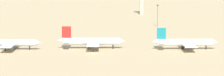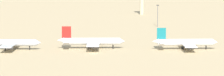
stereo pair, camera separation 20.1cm
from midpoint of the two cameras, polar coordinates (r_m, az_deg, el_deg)
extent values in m
plane|color=tan|center=(295.94, -1.57, -1.42)|extent=(4000.00, 4000.00, 0.00)
cylinder|color=silver|center=(311.39, -9.26, -0.42)|extent=(26.76, 3.58, 3.34)
cone|color=silver|center=(308.89, -6.62, -0.43)|extent=(2.53, 3.20, 3.17)
cube|color=silver|center=(311.30, -9.11, -0.51)|extent=(5.92, 26.79, 0.47)
cylinder|color=slate|center=(317.39, -8.74, -0.56)|extent=(3.02, 1.86, 1.84)
cylinder|color=slate|center=(305.22, -9.18, -0.89)|extent=(3.02, 1.86, 1.84)
cylinder|color=black|center=(309.94, -7.41, -0.90)|extent=(0.58, 0.58, 1.84)
cylinder|color=black|center=(313.95, -9.41, -0.83)|extent=(0.58, 0.58, 1.84)
cylinder|color=black|center=(310.06, -9.55, -0.94)|extent=(0.58, 0.58, 1.84)
cylinder|color=silver|center=(310.99, -1.85, -0.30)|extent=(28.08, 4.67, 3.49)
cone|color=silver|center=(311.11, 0.95, -0.30)|extent=(2.76, 3.43, 3.32)
cone|color=silver|center=(311.53, -4.64, -0.21)|extent=(3.62, 3.12, 2.97)
cube|color=red|center=(310.83, -4.11, 0.53)|extent=(4.56, 0.63, 5.68)
cube|color=silver|center=(314.84, -4.06, -0.16)|extent=(3.04, 6.05, 0.31)
cube|color=silver|center=(307.92, -4.13, -0.33)|extent=(3.04, 6.05, 0.31)
cube|color=silver|center=(311.05, -1.69, -0.40)|extent=(7.12, 28.18, 0.49)
cylinder|color=slate|center=(317.69, -1.51, -0.45)|extent=(3.22, 2.05, 1.92)
cylinder|color=slate|center=(304.72, -1.54, -0.79)|extent=(3.22, 2.05, 1.92)
cylinder|color=black|center=(311.38, 0.11, -0.79)|extent=(0.61, 0.61, 1.92)
cylinder|color=black|center=(313.47, -2.08, -0.74)|extent=(0.61, 0.61, 1.92)
cylinder|color=black|center=(309.32, -2.09, -0.85)|extent=(0.61, 0.61, 1.92)
cylinder|color=white|center=(310.28, 6.65, -0.39)|extent=(27.04, 5.01, 3.36)
cone|color=white|center=(312.81, 9.29, -0.38)|extent=(2.71, 3.34, 3.19)
cone|color=white|center=(308.35, 3.96, -0.31)|extent=(3.53, 3.06, 2.86)
cube|color=#14727A|center=(308.15, 4.50, 0.41)|extent=(4.39, 0.69, 5.46)
cube|color=white|center=(311.99, 4.42, -0.26)|extent=(3.03, 5.87, 0.30)
cube|color=white|center=(305.37, 4.56, -0.43)|extent=(3.03, 5.87, 0.30)
cube|color=white|center=(310.47, 6.80, -0.48)|extent=(7.35, 27.19, 0.47)
cylinder|color=slate|center=(316.93, 6.77, -0.53)|extent=(3.13, 2.03, 1.85)
cylinder|color=slate|center=(304.61, 7.13, -0.87)|extent=(3.13, 2.03, 1.85)
cylinder|color=black|center=(312.34, 8.49, -0.86)|extent=(0.59, 0.59, 1.85)
cylinder|color=black|center=(312.43, 6.35, -0.82)|extent=(0.59, 0.59, 1.85)
cylinder|color=black|center=(308.49, 6.46, -0.92)|extent=(0.59, 0.59, 1.85)
cylinder|color=#C6B793|center=(488.17, 2.72, 3.21)|extent=(3.20, 3.20, 18.54)
cylinder|color=#59595E|center=(406.08, 4.15, 1.97)|extent=(0.36, 0.36, 13.60)
cube|color=#333333|center=(405.46, 4.16, 2.96)|extent=(1.80, 0.50, 0.50)
camera|label=1|loc=(0.10, -89.98, 0.00)|focal=101.48mm
camera|label=2|loc=(0.10, 90.02, 0.00)|focal=101.48mm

